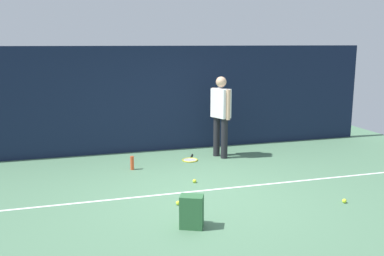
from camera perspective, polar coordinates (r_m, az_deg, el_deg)
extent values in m
plane|color=#4C7556|center=(6.96, 0.93, -8.72)|extent=(12.00, 12.00, 0.00)
cube|color=#141E38|center=(9.53, -4.40, 3.88)|extent=(10.00, 0.10, 2.32)
cube|color=white|center=(7.07, 0.65, -8.39)|extent=(9.00, 0.05, 0.00)
cylinder|color=black|center=(9.12, 3.29, -1.11)|extent=(0.14, 0.14, 0.85)
cylinder|color=black|center=(8.95, 4.32, -1.37)|extent=(0.14, 0.14, 0.85)
cube|color=white|center=(8.91, 3.86, 3.32)|extent=(0.36, 0.45, 0.60)
sphere|color=#D8A884|center=(8.86, 3.90, 6.13)|extent=(0.22, 0.22, 0.22)
cylinder|color=#D8A884|center=(9.07, 2.92, 3.41)|extent=(0.09, 0.09, 0.62)
cylinder|color=#D8A884|center=(8.75, 4.83, 3.09)|extent=(0.09, 0.09, 0.62)
cylinder|color=black|center=(9.12, -0.06, -3.77)|extent=(0.14, 0.29, 0.03)
torus|color=gold|center=(8.83, -0.28, -4.28)|extent=(0.42, 0.42, 0.02)
cylinder|color=#B2B2B2|center=(8.83, -0.28, -4.28)|extent=(0.36, 0.36, 0.00)
cube|color=#2D6038|center=(5.69, -0.04, -11.07)|extent=(0.36, 0.31, 0.44)
cube|color=#23562D|center=(5.85, 0.15, -11.27)|extent=(0.23, 0.16, 0.20)
sphere|color=#CCE033|center=(7.46, 0.33, -7.06)|extent=(0.07, 0.07, 0.07)
sphere|color=#CCE033|center=(6.96, 19.59, -9.12)|extent=(0.07, 0.07, 0.07)
sphere|color=#CCE033|center=(6.49, -1.87, -9.93)|extent=(0.07, 0.07, 0.07)
cylinder|color=#D84C26|center=(8.27, -7.96, -4.62)|extent=(0.07, 0.07, 0.26)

